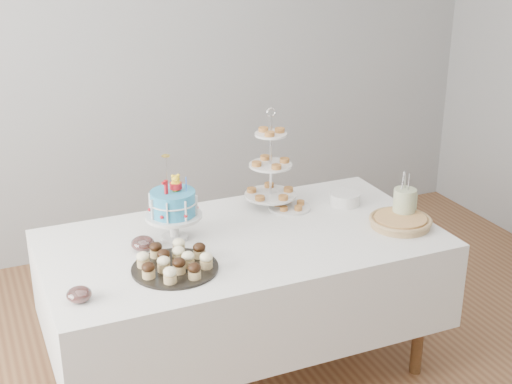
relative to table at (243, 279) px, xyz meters
name	(u,v)px	position (x,y,z in m)	size (l,w,h in m)	color
walls	(269,141)	(0.00, -0.30, 0.81)	(5.04, 4.04, 2.70)	#939598
table	(243,279)	(0.00, 0.00, 0.00)	(1.92, 1.02, 0.77)	silver
birthday_cake	(174,217)	(-0.31, 0.12, 0.34)	(0.27, 0.27, 0.42)	silver
cupcake_tray	(175,261)	(-0.40, -0.19, 0.27)	(0.39, 0.39, 0.09)	black
pie	(400,221)	(0.78, -0.19, 0.26)	(0.32, 0.32, 0.05)	tan
tiered_stand	(271,166)	(0.30, 0.32, 0.45)	(0.28, 0.28, 0.54)	silver
plate_stack	(345,199)	(0.67, 0.17, 0.26)	(0.16, 0.16, 0.06)	silver
pastry_plate	(290,206)	(0.37, 0.24, 0.24)	(0.23, 0.23, 0.03)	silver
jam_bowl_a	(79,295)	(-0.84, -0.29, 0.26)	(0.10, 0.10, 0.06)	silver
jam_bowl_b	(143,244)	(-0.48, 0.06, 0.26)	(0.11, 0.11, 0.07)	silver
utensil_pitcher	(404,203)	(0.84, -0.13, 0.32)	(0.12, 0.12, 0.26)	beige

